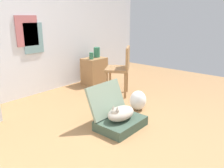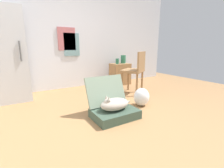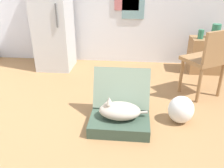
# 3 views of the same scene
# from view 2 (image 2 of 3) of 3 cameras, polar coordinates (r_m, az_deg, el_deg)

# --- Properties ---
(ground_plane) EXTENTS (7.68, 7.68, 0.00)m
(ground_plane) POSITION_cam_2_polar(r_m,az_deg,el_deg) (2.26, -0.37, -13.50)
(ground_plane) COLOR #9E7247
(ground_plane) RESTS_ON ground
(wall_back) EXTENTS (6.40, 0.15, 2.60)m
(wall_back) POSITION_cam_2_polar(r_m,az_deg,el_deg) (4.13, -17.47, 16.58)
(wall_back) COLOR silver
(wall_back) RESTS_ON ground
(suitcase_base) EXTENTS (0.64, 0.47, 0.13)m
(suitcase_base) POSITION_cam_2_polar(r_m,az_deg,el_deg) (2.36, 0.98, -10.62)
(suitcase_base) COLOR #384C3D
(suitcase_base) RESTS_ON ground
(suitcase_lid) EXTENTS (0.64, 0.21, 0.45)m
(suitcase_lid) POSITION_cam_2_polar(r_m,az_deg,el_deg) (2.47, -2.17, -2.43)
(suitcase_lid) COLOR gray
(suitcase_lid) RESTS_ON suitcase_base
(cat) EXTENTS (0.52, 0.28, 0.23)m
(cat) POSITION_cam_2_polar(r_m,az_deg,el_deg) (2.30, 0.81, -7.20)
(cat) COLOR #B2A899
(cat) RESTS_ON suitcase_base
(plastic_bag_white) EXTENTS (0.28, 0.26, 0.32)m
(plastic_bag_white) POSITION_cam_2_polar(r_m,az_deg,el_deg) (2.84, 10.57, -4.61)
(plastic_bag_white) COLOR white
(plastic_bag_white) RESTS_ON ground
(refrigerator) EXTENTS (0.57, 0.60, 1.72)m
(refrigerator) POSITION_cam_2_polar(r_m,az_deg,el_deg) (3.54, -32.93, 8.57)
(refrigerator) COLOR #B7BABC
(refrigerator) RESTS_ON ground
(side_table) EXTENTS (0.49, 0.38, 0.57)m
(side_table) POSITION_cam_2_polar(r_m,az_deg,el_deg) (4.40, 2.92, 3.66)
(side_table) COLOR olive
(side_table) RESTS_ON ground
(vase_tall) EXTENTS (0.09, 0.09, 0.14)m
(vase_tall) POSITION_cam_2_polar(r_m,az_deg,el_deg) (4.25, 1.93, 8.19)
(vase_tall) COLOR #2D7051
(vase_tall) RESTS_ON side_table
(vase_short) EXTENTS (0.14, 0.14, 0.22)m
(vase_short) POSITION_cam_2_polar(r_m,az_deg,el_deg) (4.45, 4.07, 8.89)
(vase_short) COLOR #2D7051
(vase_short) RESTS_ON side_table
(chair) EXTENTS (0.63, 0.61, 0.92)m
(chair) POSITION_cam_2_polar(r_m,az_deg,el_deg) (3.50, 8.45, 5.14)
(chair) COLOR olive
(chair) RESTS_ON ground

